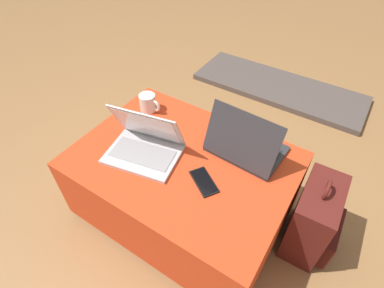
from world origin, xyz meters
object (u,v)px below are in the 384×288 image
Objects in this scene: cell_phone at (204,182)px; coffee_mug at (148,103)px; laptop_near at (145,144)px; backpack at (314,220)px; laptop_far at (245,145)px.

coffee_mug is at bearing 95.46° from cell_phone.
backpack is (0.80, 0.25, -0.29)m from laptop_near.
laptop_far reaches higher than laptop_near.
cell_phone is 0.59m from backpack.
cell_phone is 0.58m from coffee_mug.
backpack is (0.40, 0.01, -0.29)m from laptop_far.
laptop_far is 2.76× the size of coffee_mug.
laptop_near reaches higher than backpack.
cell_phone is at bearing 116.78° from backpack.
laptop_far reaches higher than cell_phone.
laptop_far is at bearing 88.82° from backpack.
laptop_near is 1.07× the size of laptop_far.
laptop_near is 0.79× the size of backpack.
laptop_far is at bearing 17.94° from cell_phone.
coffee_mug is (-0.98, 0.01, 0.29)m from backpack.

